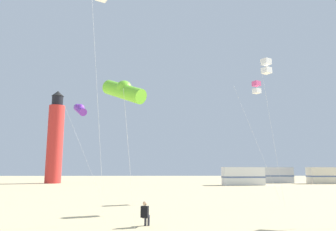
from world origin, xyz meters
name	(u,v)px	position (x,y,z in m)	size (l,w,h in m)	color
kite_flyer_standing	(145,213)	(-1.95, 7.82, 0.61)	(0.43, 0.56, 1.16)	black
kite_box_white	(266,67)	(6.81, 15.55, 10.40)	(1.20, 1.05, 11.00)	silver
kite_tube_lime	(124,91)	(-2.98, 6.96, 6.28)	(2.37, 2.13, 6.99)	silver
kite_box_rainbow	(256,88)	(7.58, 20.73, 10.09)	(3.16, 2.77, 10.68)	silver
kite_tube_violet	(80,109)	(-8.74, 20.83, 7.99)	(3.35, 3.71, 8.69)	silver
lighthouse_distant	(55,139)	(-20.71, 49.32, 7.84)	(2.80, 2.80, 16.80)	red
rv_van_white	(243,176)	(11.55, 42.72, 1.39)	(6.56, 2.70, 2.80)	white
rv_van_silver	(274,175)	(19.07, 49.95, 1.39)	(6.49, 2.48, 2.80)	#B7BABF
rv_van_cream	(327,175)	(27.44, 47.48, 1.39)	(6.54, 2.64, 2.80)	beige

